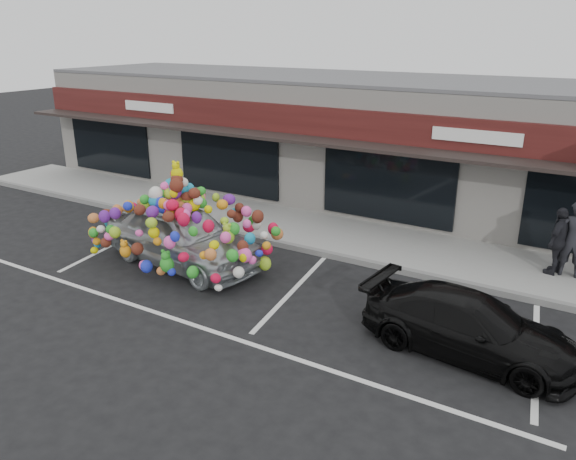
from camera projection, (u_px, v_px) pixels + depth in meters
The scene contains 12 objects.
ground at pixel (196, 269), 14.54m from camera, with size 90.00×90.00×0.00m, color black.
shop_building at pixel (342, 136), 20.62m from camera, with size 24.00×7.20×4.31m.
sidewalk at pixel (278, 224), 17.74m from camera, with size 26.00×3.00×0.15m, color gray.
kerb at pixel (251, 238), 16.53m from camera, with size 26.00×0.18×0.16m, color slate.
parking_stripe_left at pixel (115, 244), 16.26m from camera, with size 0.12×4.40×0.01m, color silver.
parking_stripe_mid at pixel (293, 291), 13.34m from camera, with size 0.12×4.40×0.01m, color silver.
parking_stripe_right at pixel (536, 355), 10.71m from camera, with size 0.12×4.40×0.01m, color silver.
lane_line at pixel (199, 327), 11.71m from camera, with size 14.00×0.12×0.01m, color silver.
toy_car at pixel (182, 229), 14.56m from camera, with size 3.35×5.18×2.89m.
black_sedan at pixel (469, 326), 10.57m from camera, with size 4.07×1.66×1.18m, color black.
pedestrian_a at pixel (573, 239), 13.48m from camera, with size 0.70×0.46×1.92m, color #232429.
pedestrian_c at pixel (559, 241), 13.66m from camera, with size 0.42×1.00×1.71m, color #28252B.
Camera 1 is at (8.95, -10.19, 5.85)m, focal length 35.00 mm.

